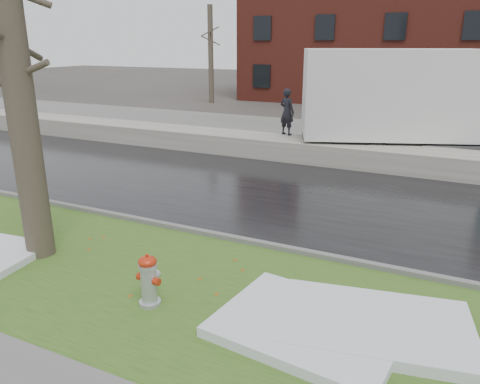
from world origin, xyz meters
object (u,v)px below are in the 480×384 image
at_px(fire_hydrant, 149,278).
at_px(box_truck, 424,102).
at_px(tree, 17,80).
at_px(worker, 287,112).

bearing_deg(fire_hydrant, box_truck, 81.14).
relative_size(fire_hydrant, tree, 0.13).
relative_size(tree, box_truck, 0.59).
distance_m(fire_hydrant, box_truck, 13.07).
bearing_deg(tree, fire_hydrant, -11.18).
height_order(fire_hydrant, tree, tree).
relative_size(fire_hydrant, box_truck, 0.08).
relative_size(tree, worker, 3.92).
bearing_deg(box_truck, tree, -137.11).
height_order(fire_hydrant, worker, worker).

